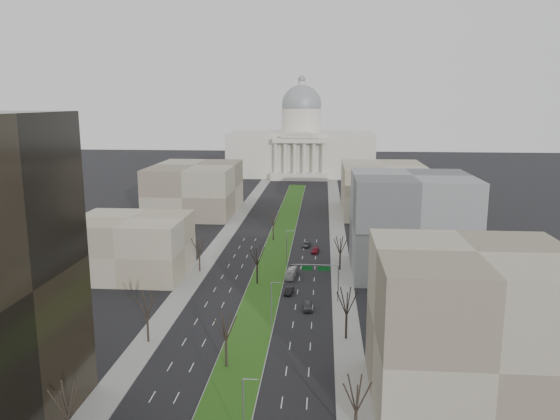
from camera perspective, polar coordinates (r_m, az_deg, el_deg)
The scene contains 28 objects.
ground at distance 164.35m, azimuth -0.01°, elevation -3.21°, with size 600.00×600.00×0.00m, color black.
median at distance 163.35m, azimuth -0.04°, elevation -3.27°, with size 8.00×222.03×0.20m.
sidewalk_left at distance 143.02m, azimuth -7.87°, elevation -5.52°, with size 5.00×330.00×0.15m, color gray.
sidewalk_right at distance 139.85m, azimuth 6.36°, elevation -5.88°, with size 5.00×330.00×0.15m, color gray.
capitol at distance 309.42m, azimuth 2.24°, elevation 6.70°, with size 80.00×46.00×55.00m.
building_beige_left at distance 136.17m, azimuth -15.25°, elevation -3.66°, with size 26.00×22.00×14.00m, color tan.
building_tan_right at distance 79.39m, azimuth 19.38°, elevation -11.77°, with size 26.00×24.00×22.00m, color gray.
building_grey_right at distance 135.47m, azimuth 13.50°, elevation -1.47°, with size 28.00×26.00×24.00m, color #5A5C5F.
building_far_left at distance 206.77m, azimuth -8.83°, elevation 2.22°, with size 30.00×40.00×18.00m, color gray.
building_far_right at distance 207.30m, azimuth 10.70°, elevation 2.18°, with size 30.00×40.00×18.00m, color tan.
tree_left_near at distance 72.82m, azimuth -21.49°, elevation -17.96°, with size 5.10×5.10×9.18m.
tree_left_mid at distance 97.82m, azimuth -13.77°, elevation -9.53°, with size 5.40×5.40×9.72m.
tree_left_far at distance 134.55m, azimuth -8.46°, elevation -3.62°, with size 5.28×5.28×9.50m.
tree_right_near at distance 69.89m, azimuth 8.01°, elevation -18.46°, with size 5.16×5.16×9.29m.
tree_right_mid at distance 96.88m, azimuth 7.00°, elevation -9.38°, with size 5.52×5.52×9.94m.
tree_right_far at distance 135.18m, azimuth 6.33°, elevation -3.64°, with size 5.04×5.04×9.07m.
tree_median_a at distance 86.99m, azimuth -5.70°, elevation -11.94°, with size 5.40×5.40×9.72m.
tree_median_b at distance 124.31m, azimuth -2.42°, elevation -4.69°, with size 5.40×5.40×9.72m.
tree_median_c at distance 162.90m, azimuth -0.71°, elevation -0.82°, with size 5.40×5.40×9.72m.
streetlamp_median_a at distance 69.58m, azimuth -3.80°, elevation -20.31°, with size 1.90×0.20×9.16m.
streetlamp_median_b at distance 100.83m, azimuth -0.87°, elevation -9.88°, with size 1.90×0.20×9.16m.
streetlamp_median_c at distance 138.75m, azimuth 0.71°, elevation -3.91°, with size 1.90×0.20×9.16m.
mast_arm_signs at distance 114.15m, azimuth 4.75°, elevation -6.66°, with size 9.12×0.24×8.09m.
car_grey_near at distance 111.50m, azimuth 2.91°, elevation -9.96°, with size 1.92×4.77×1.63m, color #44474B.
car_black at distance 120.00m, azimuth 0.96°, elevation -8.43°, with size 1.49×4.27×1.41m, color black.
car_red at distance 151.55m, azimuth 3.70°, elevation -4.24°, with size 1.85×4.54×1.32m, color maroon.
car_grey_far at distance 157.58m, azimuth 2.79°, elevation -3.64°, with size 2.04×4.43×1.23m, color #474B4F.
box_van at distance 131.07m, azimuth 1.20°, elevation -6.53°, with size 1.83×7.84×2.18m, color silver.
Camera 1 is at (12.82, -38.56, 41.29)m, focal length 35.00 mm.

